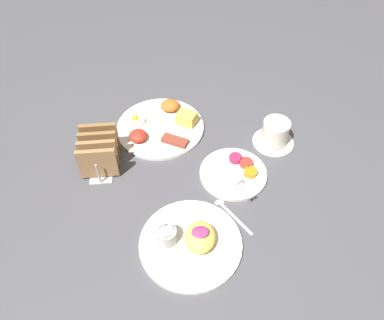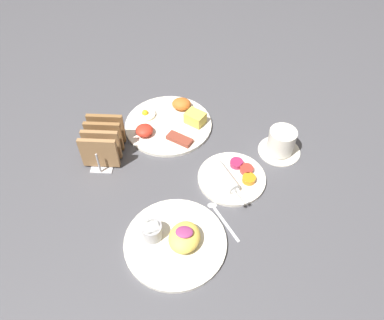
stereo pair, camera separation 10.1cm
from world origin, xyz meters
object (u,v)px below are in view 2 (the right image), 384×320
Objects in this scene: plate_condiments at (232,177)px; toast_rack at (103,142)px; plate_breakfast at (170,122)px; plate_foreground at (175,240)px; coffee_cup at (281,143)px.

toast_rack reaches higher than plate_condiments.
toast_rack is (-0.17, -0.13, 0.04)m from plate_breakfast.
plate_condiments is at bearing 55.74° from plate_foreground.
plate_condiments is (0.19, -0.21, -0.00)m from plate_breakfast.
coffee_cup is at bearing 4.01° from toast_rack.
plate_breakfast is 1.36× the size of plate_condiments.
plate_foreground is 2.01× the size of coffee_cup.
plate_foreground is at bearing -124.26° from plate_condiments.
plate_breakfast is 1.78× the size of toast_rack.
coffee_cup is at bearing 48.55° from plate_foreground.
plate_breakfast is 0.22m from toast_rack.
coffee_cup is (0.32, -0.09, 0.02)m from plate_breakfast.
plate_breakfast is 0.28m from plate_condiments.
plate_condiments is at bearing -12.18° from toast_rack.
plate_breakfast is at bearing 37.03° from toast_rack.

